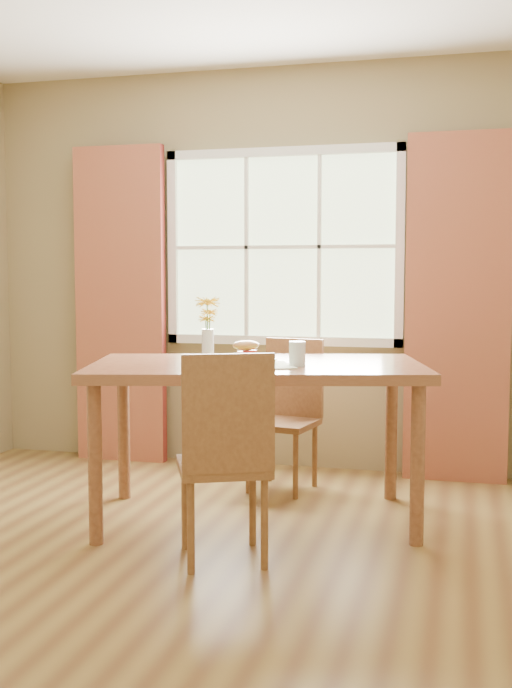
{
  "coord_description": "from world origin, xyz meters",
  "views": [
    {
      "loc": [
        1.19,
        -3.44,
        1.33
      ],
      "look_at": [
        0.14,
        0.62,
        0.96
      ],
      "focal_mm": 42.0,
      "sensor_mm": 36.0,
      "label": 1
    }
  ],
  "objects_px": {
    "dining_table": "(257,379)",
    "flower_vase": "(208,322)",
    "croissant_sandwich": "(246,351)",
    "chair_far": "(287,407)",
    "chair_near": "(225,449)",
    "water_glass": "(297,354)"
  },
  "relations": [
    {
      "from": "chair_far",
      "to": "croissant_sandwich",
      "type": "bearing_deg",
      "value": -81.83
    },
    {
      "from": "chair_near",
      "to": "water_glass",
      "type": "xyz_separation_m",
      "value": [
        0.2,
        0.61,
        0.37
      ]
    },
    {
      "from": "dining_table",
      "to": "chair_far",
      "type": "distance_m",
      "value": 0.75
    },
    {
      "from": "chair_far",
      "to": "flower_vase",
      "type": "height_order",
      "value": "flower_vase"
    },
    {
      "from": "dining_table",
      "to": "chair_near",
      "type": "distance_m",
      "value": 0.73
    },
    {
      "from": "croissant_sandwich",
      "to": "water_glass",
      "type": "xyz_separation_m",
      "value": [
        0.26,
        0.04,
        -0.01
      ]
    },
    {
      "from": "dining_table",
      "to": "croissant_sandwich",
      "type": "bearing_deg",
      "value": -115.1
    },
    {
      "from": "water_glass",
      "to": "flower_vase",
      "type": "relative_size",
      "value": 0.37
    },
    {
      "from": "chair_near",
      "to": "croissant_sandwich",
      "type": "relative_size",
      "value": 5.4
    },
    {
      "from": "chair_near",
      "to": "chair_far",
      "type": "xyz_separation_m",
      "value": [
        -0.02,
        1.4,
        -0.03
      ]
    },
    {
      "from": "chair_far",
      "to": "croissant_sandwich",
      "type": "distance_m",
      "value": 0.93
    },
    {
      "from": "dining_table",
      "to": "chair_far",
      "type": "xyz_separation_m",
      "value": [
        0.02,
        0.7,
        -0.26
      ]
    },
    {
      "from": "flower_vase",
      "to": "chair_far",
      "type": "bearing_deg",
      "value": 61.49
    },
    {
      "from": "chair_near",
      "to": "water_glass",
      "type": "relative_size",
      "value": 7.69
    },
    {
      "from": "croissant_sandwich",
      "to": "dining_table",
      "type": "bearing_deg",
      "value": 37.37
    },
    {
      "from": "dining_table",
      "to": "flower_vase",
      "type": "relative_size",
      "value": 5.57
    },
    {
      "from": "dining_table",
      "to": "flower_vase",
      "type": "height_order",
      "value": "flower_vase"
    },
    {
      "from": "croissant_sandwich",
      "to": "flower_vase",
      "type": "distance_m",
      "value": 0.39
    },
    {
      "from": "water_glass",
      "to": "flower_vase",
      "type": "xyz_separation_m",
      "value": [
        -0.54,
        0.19,
        0.15
      ]
    },
    {
      "from": "dining_table",
      "to": "flower_vase",
      "type": "bearing_deg",
      "value": 146.83
    },
    {
      "from": "chair_far",
      "to": "flower_vase",
      "type": "distance_m",
      "value": 0.87
    },
    {
      "from": "dining_table",
      "to": "water_glass",
      "type": "bearing_deg",
      "value": -33.38
    }
  ]
}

